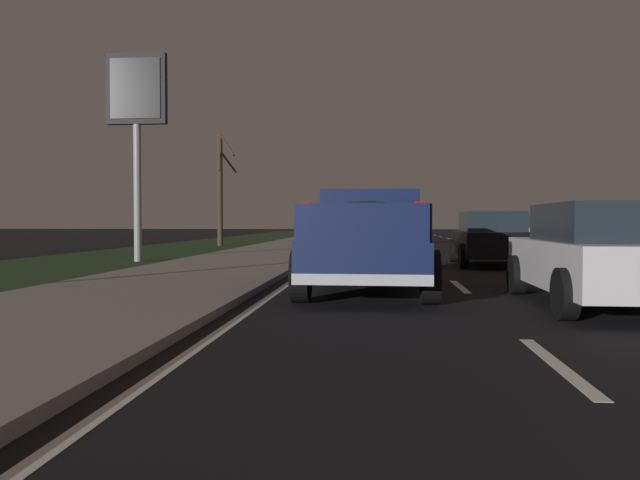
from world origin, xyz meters
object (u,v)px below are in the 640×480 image
(sedan_tan, at_px, (525,232))
(bare_tree_far, at_px, (220,187))
(street_light_near, at_px, (6,27))
(sedan_black, at_px, (490,238))
(sedan_white, at_px, (601,254))
(pickup_truck, at_px, (369,237))
(gas_price_sign, at_px, (137,106))

(sedan_tan, xyz_separation_m, bare_tree_far, (2.72, 14.69, 2.23))
(street_light_near, bearing_deg, sedan_black, -49.28)
(street_light_near, distance_m, bare_tree_far, 22.02)
(sedan_white, height_order, sedan_black, same)
(sedan_white, xyz_separation_m, street_light_near, (0.71, 9.67, 3.81))
(sedan_tan, height_order, bare_tree_far, bare_tree_far)
(pickup_truck, distance_m, sedan_black, 7.82)
(pickup_truck, bearing_deg, sedan_black, -25.61)
(gas_price_sign, bearing_deg, sedan_tan, -54.28)
(sedan_black, distance_m, bare_tree_far, 17.85)
(pickup_truck, bearing_deg, sedan_tan, -20.64)
(sedan_tan, bearing_deg, pickup_truck, 159.36)
(street_light_near, relative_size, bare_tree_far, 1.30)
(pickup_truck, xyz_separation_m, sedan_tan, (17.97, -6.77, -0.20))
(sedan_white, distance_m, sedan_black, 8.95)
(gas_price_sign, distance_m, street_light_near, 9.08)
(gas_price_sign, bearing_deg, pickup_truck, -136.66)
(sedan_white, height_order, street_light_near, street_light_near)
(pickup_truck, xyz_separation_m, sedan_black, (7.05, -3.38, -0.20))
(sedan_tan, bearing_deg, bare_tree_far, 79.49)
(street_light_near, bearing_deg, sedan_white, -94.18)
(bare_tree_far, bearing_deg, sedan_tan, -100.51)
(pickup_truck, bearing_deg, gas_price_sign, 43.34)
(sedan_white, height_order, bare_tree_far, bare_tree_far)
(pickup_truck, relative_size, sedan_black, 1.23)
(sedan_tan, height_order, street_light_near, street_light_near)
(sedan_black, distance_m, gas_price_sign, 11.52)
(gas_price_sign, bearing_deg, sedan_black, -94.02)
(street_light_near, bearing_deg, gas_price_sign, 7.38)
(sedan_black, distance_m, street_light_near, 13.20)
(pickup_truck, distance_m, sedan_white, 3.96)
(sedan_black, xyz_separation_m, street_light_near, (-8.25, 9.58, 3.81))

